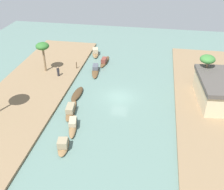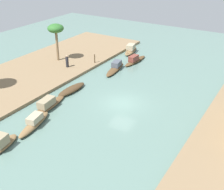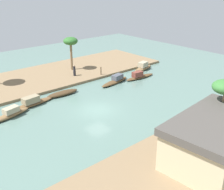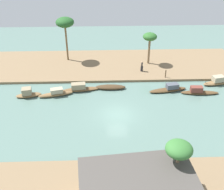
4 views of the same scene
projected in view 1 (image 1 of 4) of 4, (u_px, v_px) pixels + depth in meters
The scene contains 15 objects.
river_water at pixel (119, 97), 39.03m from camera, with size 67.41×67.41×0.00m, color slate.
riverbank_left at pixel (32, 88), 40.96m from camera, with size 40.01×11.29×0.34m, color #846B4C.
riverbank_right at pixel (216, 105), 36.92m from camera, with size 40.01×11.29×0.34m, color #846B4C.
sampan_near_left_bank at pixel (77, 94), 39.28m from camera, with size 4.29×1.34×0.54m.
sampan_midstream at pixel (63, 145), 29.63m from camera, with size 3.50×1.74×1.27m.
sampan_open_hull at pixel (95, 70), 45.84m from camera, with size 5.45×2.05×1.09m.
sampan_foreground at pixel (71, 109), 35.63m from camera, with size 5.27×1.69×1.14m.
sampan_upstream_small at pixel (95, 52), 52.24m from camera, with size 4.66×2.14×1.29m.
sampan_with_red_awning at pixel (73, 125), 32.79m from camera, with size 4.72×1.93×1.09m.
sampan_downstream_large at pixel (105, 61), 48.96m from camera, with size 5.22×1.31×1.10m.
person_on_near_bank at pixel (58, 72), 43.71m from camera, with size 0.43×0.43×1.64m.
mooring_post at pixel (76, 65), 46.14m from camera, with size 0.14×0.14×1.19m, color #4C3823.
palm_tree_left_near at pixel (43, 47), 43.38m from camera, with size 2.19×2.19×5.10m.
palm_tree_right_tall at pixel (207, 60), 38.05m from camera, with size 2.18×2.18×5.47m.
riverside_building at pixel (218, 90), 36.59m from camera, with size 9.39×6.07×3.59m.
Camera 1 is at (32.66, 4.67, 20.88)m, focal length 42.38 mm.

